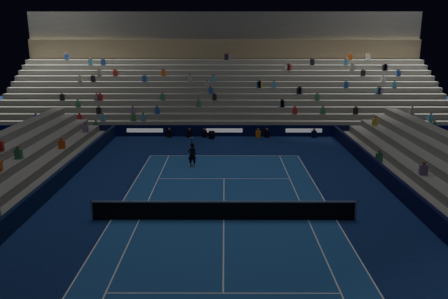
% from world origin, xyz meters
% --- Properties ---
extents(ground, '(90.00, 90.00, 0.00)m').
position_xyz_m(ground, '(0.00, 0.00, 0.00)').
color(ground, '#0D1D4E').
rests_on(ground, ground).
extents(court_surface, '(10.97, 23.77, 0.01)m').
position_xyz_m(court_surface, '(0.00, 0.00, 0.01)').
color(court_surface, navy).
rests_on(court_surface, ground).
extents(sponsor_barrier_far, '(44.00, 0.25, 1.00)m').
position_xyz_m(sponsor_barrier_far, '(0.00, 18.50, 0.50)').
color(sponsor_barrier_far, black).
rests_on(sponsor_barrier_far, ground).
extents(sponsor_barrier_east, '(0.25, 37.00, 1.00)m').
position_xyz_m(sponsor_barrier_east, '(9.70, 0.00, 0.50)').
color(sponsor_barrier_east, black).
rests_on(sponsor_barrier_east, ground).
extents(sponsor_barrier_west, '(0.25, 37.00, 1.00)m').
position_xyz_m(sponsor_barrier_west, '(-9.70, 0.00, 0.50)').
color(sponsor_barrier_west, black).
rests_on(sponsor_barrier_west, ground).
extents(grandstand_main, '(44.00, 15.20, 11.20)m').
position_xyz_m(grandstand_main, '(0.00, 27.90, 3.38)').
color(grandstand_main, slate).
rests_on(grandstand_main, ground).
extents(tennis_net, '(12.90, 0.10, 1.10)m').
position_xyz_m(tennis_net, '(0.00, 0.00, 0.50)').
color(tennis_net, '#B2B2B7').
rests_on(tennis_net, ground).
extents(tennis_player, '(0.70, 0.59, 1.63)m').
position_xyz_m(tennis_player, '(-2.18, 9.18, 0.82)').
color(tennis_player, black).
rests_on(tennis_player, ground).
extents(broadcast_camera, '(0.51, 0.95, 0.63)m').
position_xyz_m(broadcast_camera, '(-1.09, 17.59, 0.33)').
color(broadcast_camera, black).
rests_on(broadcast_camera, ground).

